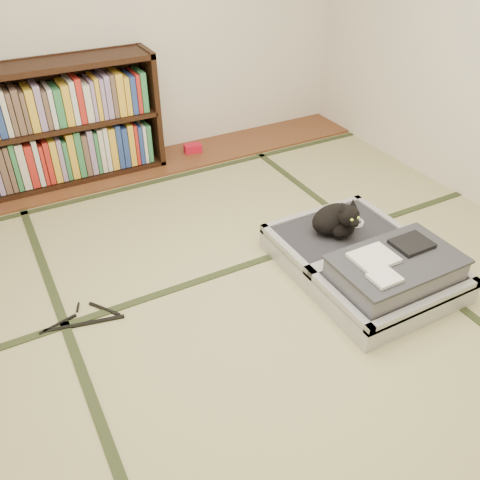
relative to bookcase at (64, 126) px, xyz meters
name	(u,v)px	position (x,y,z in m)	size (l,w,h in m)	color
floor	(262,310)	(0.55, -2.07, -0.45)	(4.50, 4.50, 0.00)	tan
wood_strip	(142,166)	(0.55, -0.07, -0.44)	(4.00, 0.50, 0.02)	brown
red_item	(193,148)	(1.04, -0.04, -0.40)	(0.15, 0.09, 0.07)	red
room_shell	(271,38)	(0.55, -2.07, 1.01)	(4.50, 4.50, 4.50)	white
tatami_borders	(222,262)	(0.55, -1.57, -0.45)	(4.00, 4.50, 0.01)	#2D381E
bookcase	(64,126)	(0.00, 0.00, 0.00)	(1.46, 0.33, 0.94)	black
suitcase	(367,263)	(1.25, -2.12, -0.34)	(0.80, 1.07, 0.32)	silver
cat	(338,220)	(1.23, -1.83, -0.19)	(0.36, 0.36, 0.29)	black
cable_coil	(356,223)	(1.41, -1.80, -0.29)	(0.11, 0.11, 0.03)	white
hanger	(83,320)	(-0.36, -1.67, -0.44)	(0.44, 0.24, 0.01)	black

